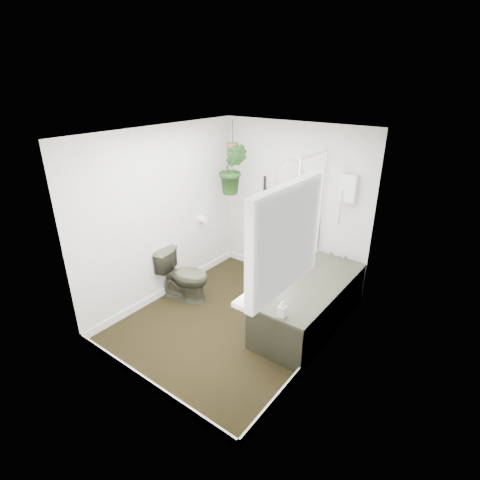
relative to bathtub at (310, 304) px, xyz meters
The scene contains 22 objects.
floor 0.99m from the bathtub, 147.99° to the right, with size 2.30×2.80×0.02m, color black.
ceiling 2.23m from the bathtub, 147.99° to the right, with size 2.30×2.80×0.02m, color white.
wall_back 1.49m from the bathtub, 131.32° to the left, with size 2.30×0.02×2.30m, color silver.
wall_front 2.24m from the bathtub, 112.73° to the right, with size 2.30×0.02×2.30m, color silver.
wall_left 2.20m from the bathtub, 165.69° to the right, with size 0.02×2.80×2.30m, color silver.
wall_right 1.06m from the bathtub, 54.25° to the right, with size 0.02×2.80×2.30m, color silver.
skirting 0.97m from the bathtub, 147.99° to the right, with size 2.30×2.80×0.10m, color white.
bathtub is the anchor object (origin of this frame).
bath_screen 1.15m from the bathtub, 123.96° to the left, with size 0.04×0.72×1.40m, color silver, non-canonical shape.
shower_box 1.51m from the bathtub, 90.00° to the left, with size 0.20×0.10×0.35m, color white.
oval_mirror 1.72m from the bathtub, 134.67° to the left, with size 0.46×0.03×0.62m, color #B5ADA0.
wall_sconce 1.89m from the bathtub, 145.68° to the left, with size 0.04×0.04×0.22m, color black.
toilet_roll_holder 2.01m from the bathtub, behind, with size 0.11×0.11×0.11m, color white.
window_recess 1.84m from the bathtub, 76.41° to the right, with size 0.08×1.00×0.90m, color white.
window_sill 1.54m from the bathtub, 79.61° to the right, with size 0.18×1.00×0.04m, color white.
window_blinds 1.83m from the bathtub, 78.46° to the right, with size 0.01×0.86×0.76m, color white.
toilet 1.72m from the bathtub, 163.60° to the right, with size 0.39×0.69×0.70m, color #3C3D2E.
pedestal_sink 1.14m from the bathtub, 139.29° to the left, with size 0.49×0.42×0.83m, color #3C3D2E, non-canonical shape.
sill_plant 1.41m from the bathtub, 77.26° to the right, with size 0.20×0.17×0.22m, color black.
hanging_plant 2.09m from the bathtub, 163.56° to the left, with size 0.39×0.32×0.71m, color black.
soap_bottle 0.88m from the bathtub, 85.15° to the right, with size 0.08×0.08×0.18m, color #322727.
hanging_pot 2.30m from the bathtub, 163.56° to the left, with size 0.16×0.16×0.12m, color brown.
Camera 1 is at (2.44, -3.10, 2.84)m, focal length 28.00 mm.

